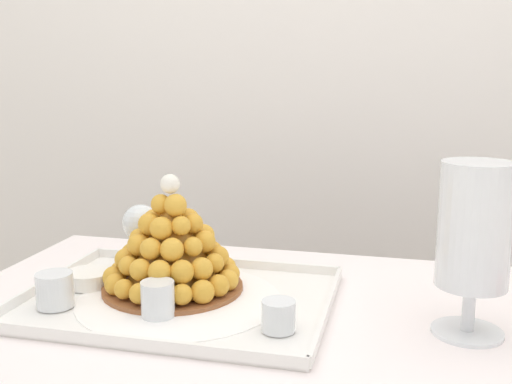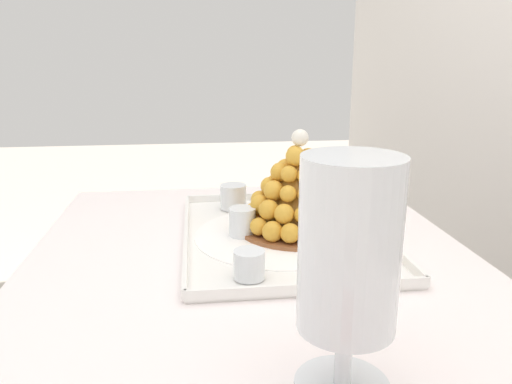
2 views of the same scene
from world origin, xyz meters
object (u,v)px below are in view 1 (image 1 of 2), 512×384
at_px(croquembouche, 172,248).
at_px(dessert_cup_left, 55,291).
at_px(dessert_cup_centre, 279,317).
at_px(macaron_goblet, 475,231).
at_px(wine_glass, 141,225).
at_px(dessert_cup_mid_left, 158,300).
at_px(serving_tray, 179,300).
at_px(creme_brulee_ramekin, 89,277).

height_order(croquembouche, dessert_cup_left, croquembouche).
xyz_separation_m(dessert_cup_left, dessert_cup_centre, (0.40, -0.00, -0.00)).
bearing_deg(macaron_goblet, dessert_cup_centre, -165.11).
bearing_deg(dessert_cup_left, wine_glass, 73.30).
bearing_deg(croquembouche, wine_glass, 138.95).
bearing_deg(dessert_cup_centre, dessert_cup_left, 179.35).
relative_size(dessert_cup_centre, wine_glass, 0.37).
distance_m(dessert_cup_left, wine_glass, 0.24).
relative_size(dessert_cup_left, dessert_cup_centre, 1.18).
xyz_separation_m(dessert_cup_mid_left, macaron_goblet, (0.50, 0.07, 0.13)).
xyz_separation_m(macaron_goblet, wine_glass, (-0.62, 0.14, -0.07)).
xyz_separation_m(serving_tray, dessert_cup_left, (-0.20, -0.09, 0.03)).
bearing_deg(creme_brulee_ramekin, croquembouche, 5.92).
bearing_deg(serving_tray, dessert_cup_centre, -24.15).
bearing_deg(macaron_goblet, creme_brulee_ramekin, 176.85).
xyz_separation_m(serving_tray, creme_brulee_ramekin, (-0.19, 0.02, 0.02)).
height_order(dessert_cup_centre, macaron_goblet, macaron_goblet).
relative_size(croquembouche, dessert_cup_left, 4.11).
bearing_deg(dessert_cup_centre, croquembouche, 150.15).
bearing_deg(dessert_cup_left, dessert_cup_mid_left, 1.16).
distance_m(dessert_cup_left, creme_brulee_ramekin, 0.11).
bearing_deg(wine_glass, creme_brulee_ramekin, -120.09).
bearing_deg(wine_glass, dessert_cup_centre, -33.63).
bearing_deg(serving_tray, croquembouche, 124.63).
bearing_deg(creme_brulee_ramekin, dessert_cup_mid_left, -29.82).
height_order(dessert_cup_centre, wine_glass, wine_glass).
bearing_deg(macaron_goblet, dessert_cup_left, -173.95).
relative_size(serving_tray, dessert_cup_centre, 10.05).
bearing_deg(creme_brulee_ramekin, dessert_cup_centre, -16.29).
height_order(dessert_cup_mid_left, macaron_goblet, macaron_goblet).
bearing_deg(dessert_cup_mid_left, croquembouche, 100.37).
xyz_separation_m(serving_tray, dessert_cup_mid_left, (-0.01, -0.08, 0.03)).
distance_m(serving_tray, dessert_cup_left, 0.22).
bearing_deg(serving_tray, wine_glass, 135.06).
height_order(croquembouche, macaron_goblet, macaron_goblet).
xyz_separation_m(serving_tray, macaron_goblet, (0.49, -0.01, 0.16)).
bearing_deg(dessert_cup_left, dessert_cup_centre, -0.65).
relative_size(croquembouche, wine_glass, 1.81).
bearing_deg(dessert_cup_left, macaron_goblet, 6.05).
height_order(croquembouche, dessert_cup_centre, croquembouche).
xyz_separation_m(serving_tray, croquembouche, (-0.03, 0.04, 0.08)).
bearing_deg(croquembouche, dessert_cup_mid_left, -79.63).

